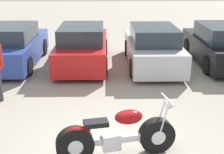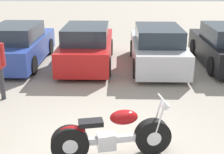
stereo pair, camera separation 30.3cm
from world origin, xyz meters
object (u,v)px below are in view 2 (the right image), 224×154
Objects in this scene: motorcycle at (111,136)px; parked_car_silver at (157,48)px; parked_car_blue at (19,45)px; parked_car_red at (87,46)px.

motorcycle is 0.52× the size of parked_car_silver.
parked_car_blue is 1.00× the size of parked_car_silver.
parked_car_red is (-1.02, 5.97, 0.25)m from motorcycle.
motorcycle is 0.52× the size of parked_car_red.
parked_car_red is at bearing 176.04° from parked_car_silver.
parked_car_blue is 5.04m from parked_car_silver.
parked_car_blue is at bearing 120.30° from motorcycle.
parked_car_blue and parked_car_red have the same top height.
parked_car_red is (2.52, -0.09, 0.00)m from parked_car_blue.
motorcycle is at bearing -59.70° from parked_car_blue.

